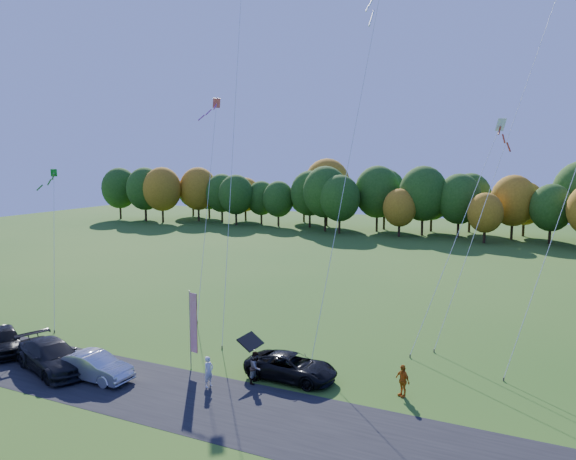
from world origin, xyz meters
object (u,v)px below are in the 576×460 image
at_px(black_suv, 291,367).
at_px(feather_flag, 193,322).
at_px(silver_sedan, 95,366).
at_px(person_east, 403,380).

height_order(black_suv, feather_flag, feather_flag).
relative_size(black_suv, silver_sedan, 1.13).
bearing_deg(black_suv, person_east, -83.87).
bearing_deg(black_suv, silver_sedan, 117.46).
height_order(black_suv, silver_sedan, silver_sedan).
xyz_separation_m(black_suv, silver_sedan, (-9.17, -4.53, 0.03)).
distance_m(silver_sedan, feather_flag, 5.48).
relative_size(black_suv, feather_flag, 1.11).
bearing_deg(silver_sedan, black_suv, -63.52).
bearing_deg(person_east, black_suv, -140.68).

